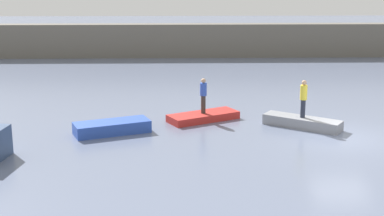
{
  "coord_description": "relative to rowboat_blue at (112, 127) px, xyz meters",
  "views": [
    {
      "loc": [
        -7.08,
        -23.18,
        7.27
      ],
      "look_at": [
        -6.44,
        3.03,
        0.62
      ],
      "focal_mm": 53.14,
      "sensor_mm": 36.0,
      "label": 1
    }
  ],
  "objects": [
    {
      "name": "ground_plane",
      "position": [
        10.04,
        -1.03,
        -0.27
      ],
      "size": [
        120.0,
        120.0,
        0.0
      ],
      "primitive_type": "plane",
      "color": "slate"
    },
    {
      "name": "rowboat_blue",
      "position": [
        0.0,
        0.0,
        0.0
      ],
      "size": [
        3.51,
        2.32,
        0.54
      ],
      "primitive_type": "cube",
      "rotation": [
        0.0,
        0.0,
        0.37
      ],
      "color": "#2B4CAD",
      "rests_on": "ground_plane"
    },
    {
      "name": "person_blue_shirt",
      "position": [
        4.13,
        2.05,
        1.03
      ],
      "size": [
        0.32,
        0.32,
        1.69
      ],
      "color": "#38332D",
      "rests_on": "rowboat_red"
    },
    {
      "name": "rowboat_red",
      "position": [
        4.13,
        2.05,
        -0.09
      ],
      "size": [
        3.6,
        2.71,
        0.35
      ],
      "primitive_type": "cube",
      "rotation": [
        0.0,
        0.0,
        0.49
      ],
      "color": "red",
      "rests_on": "ground_plane"
    },
    {
      "name": "person_yellow_shirt",
      "position": [
        8.62,
        0.69,
        1.17
      ],
      "size": [
        0.32,
        0.32,
        1.74
      ],
      "color": "#232838",
      "rests_on": "rowboat_grey"
    },
    {
      "name": "rowboat_grey",
      "position": [
        8.62,
        0.69,
        -0.03
      ],
      "size": [
        3.49,
        2.77,
        0.48
      ],
      "primitive_type": "cube",
      "rotation": [
        0.0,
        0.0,
        -0.59
      ],
      "color": "gray",
      "rests_on": "ground_plane"
    },
    {
      "name": "embankment_wall",
      "position": [
        10.04,
        21.28,
        1.06
      ],
      "size": [
        80.0,
        1.2,
        2.66
      ],
      "primitive_type": "cube",
      "color": "#666056",
      "rests_on": "ground_plane"
    }
  ]
}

